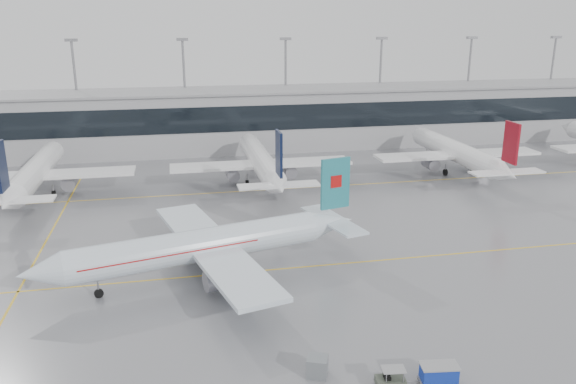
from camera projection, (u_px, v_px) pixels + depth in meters
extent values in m
plane|color=gray|center=(310.00, 266.00, 61.72)|extent=(320.00, 320.00, 0.00)
cube|color=yellow|center=(310.00, 266.00, 61.72)|extent=(120.00, 0.25, 0.01)
cube|color=yellow|center=(265.00, 190.00, 89.84)|extent=(120.00, 0.25, 0.01)
cube|color=yellow|center=(48.00, 237.00, 69.99)|extent=(0.25, 60.00, 0.01)
cube|color=#9D9DA1|center=(240.00, 120.00, 118.08)|extent=(180.00, 15.00, 12.00)
cube|color=black|center=(245.00, 119.00, 110.57)|extent=(180.00, 0.20, 5.00)
cube|color=gray|center=(239.00, 90.00, 116.28)|extent=(182.00, 16.00, 0.40)
cylinder|color=gray|center=(77.00, 97.00, 115.88)|extent=(0.50, 0.50, 22.00)
cube|color=gray|center=(71.00, 40.00, 112.60)|extent=(2.40, 1.00, 0.60)
cylinder|color=gray|center=(185.00, 94.00, 120.13)|extent=(0.50, 0.50, 22.00)
cube|color=gray|center=(182.00, 39.00, 116.85)|extent=(2.40, 1.00, 0.60)
cylinder|color=gray|center=(286.00, 91.00, 124.38)|extent=(0.50, 0.50, 22.00)
cube|color=gray|center=(286.00, 39.00, 121.09)|extent=(2.40, 1.00, 0.60)
cylinder|color=gray|center=(380.00, 89.00, 128.63)|extent=(0.50, 0.50, 22.00)
cube|color=gray|center=(382.00, 38.00, 125.34)|extent=(2.40, 1.00, 0.60)
cylinder|color=gray|center=(467.00, 87.00, 132.87)|extent=(0.50, 0.50, 22.00)
cube|color=gray|center=(472.00, 38.00, 129.59)|extent=(2.40, 1.00, 0.60)
cylinder|color=gray|center=(550.00, 85.00, 137.12)|extent=(0.50, 0.50, 22.00)
cube|color=gray|center=(556.00, 37.00, 133.84)|extent=(2.40, 1.00, 0.60)
cylinder|color=silver|center=(198.00, 246.00, 57.91)|extent=(26.28, 9.77, 3.44)
cone|color=silver|center=(39.00, 273.00, 51.60)|extent=(4.72, 4.32, 3.44)
cone|color=silver|center=(331.00, 223.00, 64.54)|extent=(6.27, 4.71, 3.44)
cube|color=silver|center=(212.00, 247.00, 58.65)|extent=(11.82, 28.78, 0.45)
cube|color=silver|center=(333.00, 220.00, 64.54)|extent=(5.40, 11.29, 0.25)
cube|color=teal|center=(335.00, 183.00, 63.36)|extent=(3.58, 1.22, 5.87)
cylinder|color=gray|center=(223.00, 279.00, 54.74)|extent=(4.01, 2.92, 2.10)
cylinder|color=gray|center=(194.00, 245.00, 63.01)|extent=(4.01, 2.92, 2.10)
cylinder|color=gray|center=(98.00, 287.00, 54.40)|extent=(0.20, 0.20, 1.47)
cylinder|color=black|center=(99.00, 293.00, 54.62)|extent=(0.95, 0.51, 0.90)
cylinder|color=gray|center=(230.00, 272.00, 57.40)|extent=(0.24, 0.24, 1.47)
cylinder|color=black|center=(230.00, 278.00, 57.61)|extent=(1.18, 0.71, 1.10)
cylinder|color=gray|center=(214.00, 254.00, 61.87)|extent=(0.24, 0.24, 1.47)
cylinder|color=black|center=(214.00, 260.00, 62.09)|extent=(1.18, 0.71, 1.10)
cube|color=#B70F0F|center=(335.00, 181.00, 63.28)|extent=(1.47, 0.78, 1.40)
cube|color=#B70F0F|center=(169.00, 249.00, 56.60)|extent=(18.30, 7.78, 0.12)
cylinder|color=white|center=(36.00, 170.00, 86.66)|extent=(3.59, 27.36, 3.59)
cone|color=white|center=(55.00, 149.00, 101.36)|extent=(3.59, 4.00, 3.59)
cone|color=white|center=(8.00, 203.00, 71.22)|extent=(3.59, 5.60, 3.59)
cube|color=white|center=(35.00, 175.00, 85.37)|extent=(29.64, 5.00, 0.45)
cube|color=white|center=(7.00, 201.00, 70.94)|extent=(11.40, 2.80, 0.25)
cube|color=black|center=(2.00, 166.00, 69.43)|extent=(0.35, 3.60, 6.12)
cylinder|color=gray|center=(3.00, 186.00, 85.35)|extent=(2.10, 3.60, 2.10)
cylinder|color=gray|center=(70.00, 182.00, 87.20)|extent=(2.10, 3.60, 2.10)
cylinder|color=gray|center=(52.00, 169.00, 97.42)|extent=(0.20, 0.20, 1.56)
cylinder|color=black|center=(52.00, 174.00, 97.64)|extent=(0.30, 0.90, 0.90)
cylinder|color=gray|center=(17.00, 191.00, 84.54)|extent=(0.24, 0.24, 1.56)
cylinder|color=black|center=(17.00, 196.00, 84.76)|extent=(0.45, 1.10, 1.10)
cylinder|color=gray|center=(53.00, 189.00, 85.54)|extent=(0.24, 0.24, 1.56)
cylinder|color=black|center=(54.00, 194.00, 85.77)|extent=(0.45, 1.10, 1.10)
cylinder|color=white|center=(260.00, 160.00, 93.42)|extent=(3.59, 27.36, 3.59)
cone|color=white|center=(248.00, 141.00, 108.11)|extent=(3.59, 4.00, 3.59)
cone|color=white|center=(279.00, 187.00, 77.97)|extent=(3.59, 5.60, 3.59)
cube|color=white|center=(262.00, 164.00, 92.13)|extent=(29.64, 5.00, 0.45)
cube|color=white|center=(279.00, 185.00, 77.70)|extent=(11.40, 2.80, 0.25)
cube|color=black|center=(279.00, 153.00, 76.19)|extent=(0.35, 3.60, 6.12)
cylinder|color=gray|center=(232.00, 174.00, 92.11)|extent=(2.10, 3.60, 2.10)
cylinder|color=gray|center=(290.00, 171.00, 93.96)|extent=(2.10, 3.60, 2.10)
cylinder|color=gray|center=(251.00, 160.00, 104.18)|extent=(0.20, 0.20, 1.56)
cylinder|color=black|center=(252.00, 164.00, 104.40)|extent=(0.30, 0.90, 0.90)
cylinder|color=gray|center=(247.00, 179.00, 91.29)|extent=(0.24, 0.24, 1.56)
cylinder|color=black|center=(247.00, 183.00, 91.52)|extent=(0.45, 1.10, 1.10)
cylinder|color=gray|center=(278.00, 177.00, 92.30)|extent=(0.24, 0.24, 1.56)
cylinder|color=black|center=(278.00, 182.00, 92.52)|extent=(0.45, 1.10, 1.10)
cylinder|color=white|center=(454.00, 150.00, 100.18)|extent=(3.59, 27.36, 3.59)
cone|color=white|center=(417.00, 134.00, 114.87)|extent=(3.59, 4.00, 3.59)
cone|color=white|center=(506.00, 174.00, 84.73)|extent=(3.59, 5.60, 3.59)
cube|color=white|center=(458.00, 154.00, 98.89)|extent=(29.64, 5.00, 0.45)
cube|color=white|center=(507.00, 172.00, 84.46)|extent=(11.40, 2.80, 0.25)
cube|color=maroon|center=(511.00, 143.00, 82.95)|extent=(0.35, 3.60, 6.12)
cylinder|color=gray|center=(430.00, 163.00, 98.86)|extent=(2.10, 3.60, 2.10)
cylinder|color=gray|center=(480.00, 161.00, 100.72)|extent=(2.10, 3.60, 2.10)
cylinder|color=gray|center=(427.00, 151.00, 110.93)|extent=(0.20, 0.20, 1.56)
cylinder|color=black|center=(426.00, 155.00, 111.16)|extent=(0.30, 0.90, 0.90)
cylinder|color=gray|center=(446.00, 168.00, 98.05)|extent=(0.24, 0.24, 1.56)
cylinder|color=black|center=(445.00, 172.00, 98.28)|extent=(0.45, 1.10, 1.10)
cylinder|color=gray|center=(473.00, 166.00, 99.05)|extent=(0.24, 0.24, 1.56)
cylinder|color=black|center=(472.00, 171.00, 99.28)|extent=(0.45, 1.10, 1.10)
cone|color=white|center=(568.00, 128.00, 121.63)|extent=(3.59, 4.00, 3.59)
cube|color=#40473B|center=(390.00, 382.00, 41.14)|extent=(2.30, 1.45, 0.63)
cube|color=gray|center=(394.00, 369.00, 40.85)|extent=(1.85, 1.39, 0.05)
cube|color=black|center=(387.00, 377.00, 41.00)|extent=(0.54, 0.77, 0.36)
cylinder|color=gray|center=(412.00, 381.00, 41.26)|extent=(1.08, 0.21, 0.07)
cylinder|color=gray|center=(386.00, 379.00, 40.46)|extent=(0.07, 0.07, 0.81)
cylinder|color=gray|center=(383.00, 370.00, 41.40)|extent=(0.07, 0.07, 0.81)
cylinder|color=gray|center=(403.00, 378.00, 40.54)|extent=(0.07, 0.07, 0.81)
cylinder|color=gray|center=(400.00, 370.00, 41.48)|extent=(0.07, 0.07, 0.81)
cylinder|color=black|center=(378.00, 380.00, 41.71)|extent=(0.56, 0.25, 0.54)
cylinder|color=black|center=(399.00, 379.00, 41.82)|extent=(0.56, 0.25, 0.54)
cube|color=gray|center=(438.00, 380.00, 41.40)|extent=(2.97, 1.76, 0.17)
cube|color=#132E9F|center=(439.00, 373.00, 41.21)|extent=(2.77, 1.64, 1.12)
cube|color=gray|center=(440.00, 366.00, 41.04)|extent=(2.98, 1.85, 0.09)
cylinder|color=black|center=(420.00, 377.00, 42.05)|extent=(0.49, 0.23, 0.47)
cylinder|color=black|center=(450.00, 376.00, 42.20)|extent=(0.49, 0.23, 0.47)
cube|color=slate|center=(317.00, 366.00, 42.48)|extent=(1.97, 1.91, 1.55)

